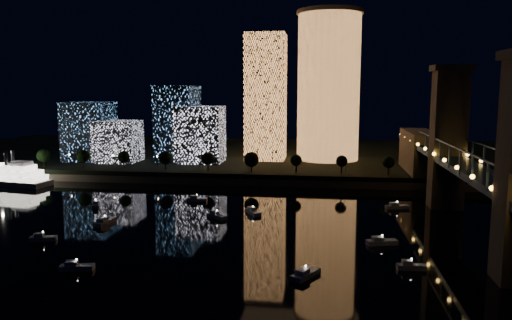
# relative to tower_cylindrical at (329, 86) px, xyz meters

# --- Properties ---
(ground) EXTENTS (520.00, 520.00, 0.00)m
(ground) POSITION_rel_tower_cylindrical_xyz_m (-23.99, -132.56, -43.32)
(ground) COLOR black
(ground) RESTS_ON ground
(far_bank) EXTENTS (420.00, 160.00, 5.00)m
(far_bank) POSITION_rel_tower_cylindrical_xyz_m (-23.99, 27.44, -40.82)
(far_bank) COLOR black
(far_bank) RESTS_ON ground
(seawall) EXTENTS (420.00, 6.00, 3.00)m
(seawall) POSITION_rel_tower_cylindrical_xyz_m (-23.99, -50.56, -41.82)
(seawall) COLOR #6B5E4C
(seawall) RESTS_ON ground
(tower_cylindrical) EXTENTS (34.00, 34.00, 76.38)m
(tower_cylindrical) POSITION_rel_tower_cylindrical_xyz_m (0.00, 0.00, 0.00)
(tower_cylindrical) COLOR #EB924B
(tower_cylindrical) RESTS_ON far_bank
(tower_rectangular) EXTENTS (20.42, 20.42, 64.97)m
(tower_rectangular) POSITION_rel_tower_cylindrical_xyz_m (-32.32, -3.34, -5.83)
(tower_rectangular) COLOR #EB924B
(tower_rectangular) RESTS_ON far_bank
(midrise_blocks) EXTENTS (81.81, 33.22, 38.53)m
(midrise_blocks) POSITION_rel_tower_cylindrical_xyz_m (-91.58, -16.36, -22.75)
(midrise_blocks) COLOR silver
(midrise_blocks) RESTS_ON far_bank
(truss_bridge) EXTENTS (13.00, 266.00, 50.00)m
(truss_bridge) POSITION_rel_tower_cylindrical_xyz_m (41.00, -128.84, -27.07)
(truss_bridge) COLOR navy
(truss_bridge) RESTS_ON ground
(motorboats) EXTENTS (113.47, 77.10, 2.78)m
(motorboats) POSITION_rel_tower_cylindrical_xyz_m (-30.50, -120.91, -42.50)
(motorboats) COLOR silver
(motorboats) RESTS_ON ground
(esplanade_trees) EXTENTS (165.86, 6.80, 8.90)m
(esplanade_trees) POSITION_rel_tower_cylindrical_xyz_m (-61.32, -44.56, -32.85)
(esplanade_trees) COLOR black
(esplanade_trees) RESTS_ON far_bank
(street_lamps) EXTENTS (132.70, 0.70, 5.65)m
(street_lamps) POSITION_rel_tower_cylindrical_xyz_m (-57.99, -38.56, -34.29)
(street_lamps) COLOR black
(street_lamps) RESTS_ON far_bank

